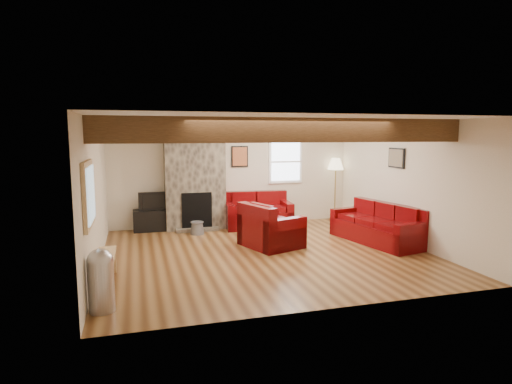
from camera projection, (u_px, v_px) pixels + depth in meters
The scene contains 18 objects.
room at pixel (266, 188), 7.99m from camera, with size 8.00×8.00×8.00m.
oak_beam at pixel (290, 130), 6.66m from camera, with size 6.00×0.36×0.38m, color #352210.
chimney_breast at pixel (195, 178), 10.10m from camera, with size 1.40×0.67×2.50m.
back_window at pixel (285, 162), 10.90m from camera, with size 0.90×0.08×1.10m, color white, non-canonical shape.
hatch_window at pixel (89, 194), 5.74m from camera, with size 0.08×1.00×0.90m, color tan, non-canonical shape.
ceiling_dome at pixel (295, 125), 8.93m from camera, with size 0.40×0.40×0.18m, color white, non-canonical shape.
artwork_back at pixel (240, 156), 10.56m from camera, with size 0.42×0.06×0.52m, color black, non-canonical shape.
artwork_right at pixel (396, 158), 9.01m from camera, with size 0.06×0.55×0.42m, color black, non-canonical shape.
sofa_three at pixel (377, 223), 8.93m from camera, with size 2.08×0.87×0.80m, color #4E0508, non-canonical shape.
loveseat at pixel (258, 210), 10.36m from camera, with size 1.58×0.91×0.84m, color #4E0508, non-canonical shape.
armchair_red at pixel (271, 225), 8.59m from camera, with size 1.08×0.95×0.88m, color #4E0508, non-canonical shape.
coffee_table at pixel (266, 229), 9.27m from camera, with size 0.83×0.83×0.43m.
tv_cabinet at pixel (155, 220), 10.02m from camera, with size 1.00×0.40×0.50m, color black.
television at pixel (155, 201), 9.95m from camera, with size 0.74×0.10×0.43m, color black.
floor_lamp at pixel (336, 167), 11.13m from camera, with size 0.42×0.42×1.63m.
pine_bench at pixel (106, 270), 6.45m from camera, with size 0.27×1.15×0.43m, color tan, non-canonical shape.
pedal_bin at pixel (101, 280), 5.42m from camera, with size 0.33×0.33×0.82m, color #B2B2B7, non-canonical shape.
coal_bucket at pixel (197, 228), 9.66m from camera, with size 0.31×0.31×0.29m, color slate, non-canonical shape.
Camera 1 is at (-2.35, -7.58, 2.25)m, focal length 30.00 mm.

